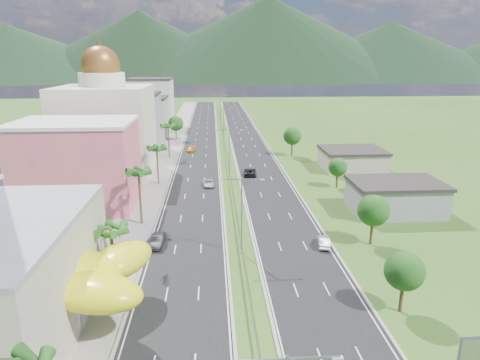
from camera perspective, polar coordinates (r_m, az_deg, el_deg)
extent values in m
plane|color=#2D5119|center=(51.34, 1.01, -14.67)|extent=(500.00, 500.00, 0.00)
cube|color=black|center=(136.57, -5.26, 4.92)|extent=(11.00, 260.00, 0.04)
cube|color=black|center=(136.98, 1.04, 5.02)|extent=(11.00, 260.00, 0.04)
cube|color=gray|center=(137.15, -9.25, 4.84)|extent=(7.00, 260.00, 0.12)
cube|color=gray|center=(118.83, -1.85, 3.60)|extent=(0.08, 216.00, 0.28)
cube|color=gray|center=(219.54, -2.77, 9.26)|extent=(0.10, 0.12, 0.70)
cube|color=gray|center=(24.56, 2.71, -22.87)|extent=(2.88, 0.12, 0.12)
cube|color=gray|center=(25.00, 9.82, -22.32)|extent=(2.88, 0.12, 0.12)
cube|color=silver|center=(25.36, 12.85, -22.17)|extent=(0.60, 0.25, 0.18)
cylinder|color=gray|center=(57.94, 0.22, -4.91)|extent=(0.20, 0.20, 11.00)
cube|color=gray|center=(56.18, -1.24, 0.11)|extent=(2.88, 0.12, 0.12)
cube|color=gray|center=(56.38, 1.69, 0.16)|extent=(2.88, 0.12, 0.12)
cube|color=silver|center=(56.17, -2.54, -0.01)|extent=(0.60, 0.25, 0.18)
cube|color=silver|center=(56.54, 2.98, 0.09)|extent=(0.60, 0.25, 0.18)
cylinder|color=gray|center=(96.31, -1.42, 3.62)|extent=(0.20, 0.20, 11.00)
cube|color=gray|center=(95.26, -2.32, 6.72)|extent=(2.88, 0.12, 0.12)
cube|color=gray|center=(95.37, -0.58, 6.74)|extent=(2.88, 0.12, 0.12)
cube|color=silver|center=(95.25, -3.09, 6.65)|extent=(0.60, 0.25, 0.18)
cube|color=silver|center=(95.47, 0.20, 6.69)|extent=(0.60, 0.25, 0.18)
cylinder|color=gray|center=(140.56, -2.19, 7.56)|extent=(0.20, 0.20, 11.00)
cube|color=gray|center=(139.85, -2.81, 9.70)|extent=(2.88, 0.12, 0.12)
cube|color=gray|center=(139.93, -1.62, 9.72)|extent=(2.88, 0.12, 0.12)
cube|color=silver|center=(139.84, -3.34, 9.65)|extent=(0.60, 0.25, 0.18)
cube|color=silver|center=(139.99, -1.08, 9.68)|extent=(0.60, 0.25, 0.18)
cylinder|color=gray|center=(185.18, -2.59, 9.61)|extent=(0.20, 0.20, 11.00)
cube|color=gray|center=(184.64, -3.07, 11.24)|extent=(2.88, 0.12, 0.12)
cube|color=gray|center=(184.69, -2.16, 11.25)|extent=(2.88, 0.12, 0.12)
cube|color=silver|center=(184.63, -3.47, 11.20)|extent=(0.60, 0.25, 0.18)
cube|color=silver|center=(184.74, -1.75, 11.22)|extent=(0.60, 0.25, 0.18)
cylinder|color=gray|center=(52.52, -26.67, -13.28)|extent=(0.50, 0.50, 4.00)
cylinder|color=gray|center=(46.15, -20.72, -16.78)|extent=(0.50, 0.50, 4.00)
cylinder|color=gray|center=(45.15, -26.96, -18.36)|extent=(0.50, 0.50, 4.00)
cylinder|color=gray|center=(49.75, -16.80, -13.84)|extent=(0.50, 0.50, 4.00)
cube|color=#D7586F|center=(81.92, -20.86, 1.77)|extent=(20.00, 15.00, 15.00)
cube|color=beige|center=(103.19, -17.39, 6.27)|extent=(20.00, 20.00, 20.00)
cylinder|color=beige|center=(102.01, -17.94, 12.64)|extent=(10.00, 10.00, 3.00)
sphere|color=brown|center=(101.92, -18.09, 14.32)|extent=(8.40, 8.40, 8.40)
cube|color=gray|center=(127.45, -14.33, 7.33)|extent=(16.00, 15.00, 16.00)
cube|color=#AEA08F|center=(149.12, -12.81, 8.06)|extent=(16.00, 15.00, 13.00)
cube|color=silver|center=(171.43, -11.70, 9.96)|extent=(16.00, 15.00, 18.00)
cube|color=gray|center=(79.55, 20.00, -2.30)|extent=(15.00, 10.00, 5.00)
cube|color=#AEA08F|center=(107.30, 14.71, 2.58)|extent=(14.00, 12.00, 4.40)
cylinder|color=#47301C|center=(52.51, -16.54, -10.01)|extent=(0.36, 0.36, 7.50)
cylinder|color=#47301C|center=(70.45, -13.16, -2.35)|extent=(0.36, 0.36, 9.00)
cylinder|color=#47301C|center=(92.46, -10.93, 1.85)|extent=(0.36, 0.36, 8.00)
cylinder|color=#47301C|center=(116.64, -9.49, 5.05)|extent=(0.36, 0.36, 8.80)
cylinder|color=#47301C|center=(141.48, -8.50, 6.20)|extent=(0.40, 0.40, 4.90)
sphere|color=#23551A|center=(140.99, -8.55, 7.46)|extent=(4.90, 4.90, 4.90)
cylinder|color=#47301C|center=(49.91, 20.76, -14.00)|extent=(0.40, 0.40, 4.20)
sphere|color=#23551A|center=(48.67, 21.08, -11.23)|extent=(4.20, 4.20, 4.20)
cylinder|color=#47301C|center=(65.00, 17.15, -6.33)|extent=(0.40, 0.40, 4.55)
sphere|color=#23551A|center=(63.98, 17.37, -3.90)|extent=(4.55, 4.55, 4.55)
cylinder|color=#47301C|center=(91.14, 12.82, 0.18)|extent=(0.40, 0.40, 3.85)
sphere|color=#23551A|center=(90.51, 12.91, 1.68)|extent=(3.85, 3.85, 3.85)
cylinder|color=#47301C|center=(118.44, 6.94, 4.35)|extent=(0.40, 0.40, 4.90)
sphere|color=#23551A|center=(117.85, 6.99, 5.85)|extent=(4.90, 4.90, 4.90)
imported|color=black|center=(63.30, -10.92, -7.90)|extent=(1.95, 4.96, 1.61)
imported|color=#B7BBC0|center=(90.31, -4.25, -0.42)|extent=(2.49, 4.84, 1.31)
imported|color=orange|center=(124.25, -6.50, 4.10)|extent=(2.31, 4.83, 1.36)
imported|color=#B3B5BB|center=(63.20, 11.09, -8.03)|extent=(2.23, 4.56, 1.44)
imported|color=black|center=(98.32, 1.34, 1.09)|extent=(3.21, 6.07, 1.63)
imported|color=black|center=(53.77, -9.88, -12.51)|extent=(0.78, 2.21, 1.39)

